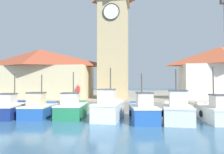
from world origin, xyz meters
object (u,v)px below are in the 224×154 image
Objects in this scene: fishing_boat_right_outer at (217,112)px; fishing_boat_mid_left at (72,109)px; clock_tower at (113,33)px; warehouse_left at (39,73)px; fishing_boat_mid_right at (143,111)px; dock_worker_near_tower at (78,92)px; fishing_boat_left_outer at (11,109)px; fishing_boat_right_inner at (177,111)px; fishing_boat_left_inner at (39,109)px; fishing_boat_center at (109,109)px; warehouse_right at (221,72)px.

fishing_boat_mid_left is at bearing 179.34° from fishing_boat_right_outer.
clock_tower is 10.25m from warehouse_left.
dock_worker_near_tower is (-6.82, 5.67, 1.19)m from fishing_boat_mid_right.
fishing_boat_left_outer is at bearing -131.48° from clock_tower.
fishing_boat_left_outer is at bearing -178.56° from fishing_boat_right_outer.
fishing_boat_right_inner is at bearing -29.29° from warehouse_left.
fishing_boat_left_inner is 0.27× the size of clock_tower.
fishing_boat_right_outer is at bearing 2.37° from fishing_boat_center.
fishing_boat_mid_right is at bearing -39.73° from dock_worker_near_tower.
fishing_boat_right_inner is 10.94m from dock_worker_near_tower.
fishing_boat_right_outer reaches higher than fishing_boat_left_inner.
fishing_boat_mid_left is at bearing 6.06° from fishing_boat_left_outer.
fishing_boat_mid_left is 0.36× the size of warehouse_left.
clock_tower is at bearing 95.70° from fishing_boat_center.
dock_worker_near_tower is (-4.16, 5.29, 1.11)m from fishing_boat_center.
fishing_boat_left_outer is 13.89m from clock_tower.
fishing_boat_center is at bearing -84.30° from clock_tower.
fishing_boat_mid_left is (2.75, 0.28, 0.02)m from fishing_boat_left_inner.
fishing_boat_mid_right reaches higher than dock_worker_near_tower.
fishing_boat_left_outer is at bearing -173.67° from fishing_boat_left_inner.
clock_tower is at bearing 1.71° from warehouse_left.
fishing_boat_mid_left is 8.37m from fishing_boat_right_inner.
clock_tower is at bearing 58.05° from fishing_boat_left_inner.
fishing_boat_left_inner is 0.96× the size of fishing_boat_mid_left.
clock_tower is 8.22m from dock_worker_near_tower.
fishing_boat_mid_left reaches higher than fishing_boat_left_outer.
fishing_boat_right_outer is at bearing -41.91° from clock_tower.
fishing_boat_left_inner is at bearing -121.95° from clock_tower.
fishing_boat_mid_left reaches higher than fishing_boat_left_inner.
fishing_boat_mid_right is at bearing -172.55° from fishing_boat_right_outer.
fishing_boat_left_outer is 1.01× the size of fishing_boat_mid_right.
clock_tower is at bearing 124.34° from fishing_boat_right_inner.
warehouse_left reaches higher than fishing_boat_right_outer.
fishing_boat_left_outer reaches higher than fishing_boat_left_inner.
fishing_boat_center is 0.38× the size of warehouse_left.
fishing_boat_right_outer is (14.07, 0.15, 0.00)m from fishing_boat_left_inner.
fishing_boat_center is at bearing -8.32° from fishing_boat_mid_left.
fishing_boat_right_outer is at bearing 1.44° from fishing_boat_left_outer.
fishing_boat_center reaches higher than fishing_boat_mid_right.
dock_worker_near_tower is (-9.29, 5.65, 1.15)m from fishing_boat_right_inner.
fishing_boat_left_outer is 3.11× the size of dock_worker_near_tower.
fishing_boat_left_outer is 16.44m from fishing_boat_right_outer.
clock_tower is (-3.49, 8.75, 8.05)m from fishing_boat_mid_right.
warehouse_right reaches higher than fishing_boat_right_outer.
fishing_boat_right_outer is (5.46, 0.71, -0.04)m from fishing_boat_mid_right.
clock_tower reaches higher than fishing_boat_mid_left.
clock_tower reaches higher than fishing_boat_center.
fishing_boat_mid_left is 0.87× the size of fishing_boat_right_outer.
fishing_boat_center is 6.82m from dock_worker_near_tower.
fishing_boat_mid_left is 2.80× the size of dock_worker_near_tower.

